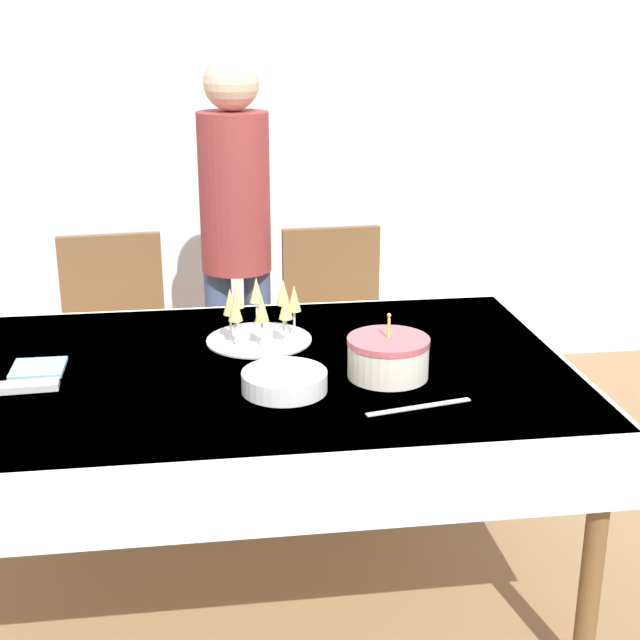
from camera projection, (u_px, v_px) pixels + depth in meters
ground_plane at (246, 591)px, 2.87m from camera, size 12.00×12.00×0.00m
wall_back at (215, 108)px, 4.26m from camera, size 8.00×0.05×2.70m
dining_table at (240, 398)px, 2.66m from camera, size 1.97×1.19×0.78m
dining_chair_far_left at (116, 348)px, 3.50m from camera, size 0.45×0.45×0.96m
dining_chair_far_right at (336, 338)px, 3.62m from camera, size 0.44×0.44×0.96m
birthday_cake at (388, 357)px, 2.54m from camera, size 0.24×0.24×0.19m
champagne_tray at (260, 314)px, 2.81m from camera, size 0.34×0.34×0.18m
plate_stack_main at (284, 381)px, 2.45m from camera, size 0.24×0.24×0.06m
cake_knife at (419, 407)px, 2.35m from camera, size 0.30×0.08×0.00m
fork_pile at (27, 386)px, 2.46m from camera, size 0.17×0.07×0.02m
napkin_pile at (38, 368)px, 2.60m from camera, size 0.15×0.15×0.01m
person_standing at (236, 223)px, 3.54m from camera, size 0.28×0.28×1.63m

